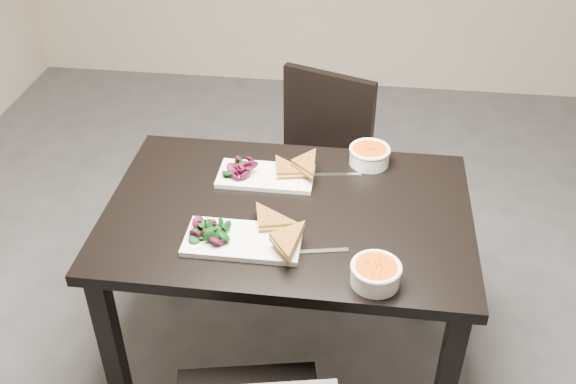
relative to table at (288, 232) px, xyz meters
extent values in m
plane|color=#47474C|center=(0.43, -0.05, -0.65)|extent=(5.00, 5.00, 0.00)
cube|color=black|center=(0.00, 0.00, 0.08)|extent=(1.20, 0.80, 0.04)
cube|color=black|center=(-0.54, -0.34, -0.30)|extent=(0.06, 0.06, 0.71)
cube|color=black|center=(-0.54, 0.34, -0.30)|extent=(0.06, 0.06, 0.71)
cube|color=black|center=(0.54, 0.34, -0.30)|extent=(0.06, 0.06, 0.71)
cube|color=black|center=(0.01, 0.64, -0.22)|extent=(0.54, 0.54, 0.04)
cube|color=black|center=(-0.23, 0.54, -0.45)|extent=(0.05, 0.05, 0.41)
cube|color=black|center=(0.11, 0.41, -0.45)|extent=(0.05, 0.05, 0.41)
cube|color=black|center=(-0.10, 0.88, -0.45)|extent=(0.05, 0.05, 0.41)
cube|color=black|center=(0.24, 0.75, -0.45)|extent=(0.05, 0.05, 0.41)
cube|color=black|center=(0.07, 0.82, 0.00)|extent=(0.41, 0.18, 0.40)
cube|color=white|center=(-0.12, -0.19, 0.11)|extent=(0.36, 0.18, 0.02)
cylinder|color=white|center=(0.29, -0.31, 0.13)|extent=(0.14, 0.14, 0.05)
cylinder|color=#E0460A|center=(0.29, -0.31, 0.15)|extent=(0.12, 0.12, 0.02)
torus|color=white|center=(0.29, -0.31, 0.16)|extent=(0.15, 0.15, 0.01)
cube|color=silver|center=(0.12, -0.20, 0.10)|extent=(0.18, 0.05, 0.00)
cube|color=white|center=(-0.10, 0.17, 0.11)|extent=(0.33, 0.17, 0.02)
cylinder|color=white|center=(0.26, 0.31, 0.13)|extent=(0.14, 0.14, 0.06)
cylinder|color=#E0460A|center=(0.26, 0.31, 0.15)|extent=(0.12, 0.12, 0.02)
torus|color=white|center=(0.26, 0.31, 0.16)|extent=(0.15, 0.15, 0.01)
cube|color=silver|center=(0.14, 0.22, 0.10)|extent=(0.18, 0.04, 0.00)
camera|label=1|loc=(0.22, -1.70, 1.41)|focal=40.90mm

